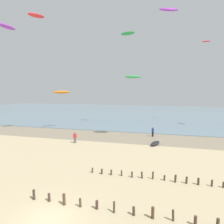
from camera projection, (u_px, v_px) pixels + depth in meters
ground_plane at (48, 219)px, 13.06m from camera, size 160.00×160.00×0.00m
wet_sand_strip at (123, 137)px, 35.79m from camera, size 120.00×8.36×0.01m
sea at (145, 113)px, 73.41m from camera, size 160.00×70.00×0.10m
groyne_near at (156, 214)px, 13.04m from camera, size 19.40×0.36×0.85m
groyne_mid at (168, 178)px, 18.46m from camera, size 14.20×0.33×0.73m
person_mid_beach at (153, 132)px, 36.23m from camera, size 0.46×0.40×1.71m
person_by_waterline at (75, 137)px, 31.80m from camera, size 0.56×0.29×1.71m
grounded_kite at (155, 143)px, 30.71m from camera, size 1.73×2.82×0.53m
kite_aloft_0 at (206, 41)px, 49.62m from camera, size 2.22×1.19×0.49m
kite_aloft_1 at (133, 77)px, 33.86m from camera, size 2.93×1.72×0.54m
kite_aloft_2 at (128, 33)px, 43.97m from camera, size 3.60×2.11×0.90m
kite_aloft_4 at (62, 92)px, 42.16m from camera, size 3.38×3.17×0.88m
kite_aloft_5 at (169, 9)px, 29.01m from camera, size 3.07×1.96×0.77m
kite_aloft_6 at (6, 26)px, 29.92m from camera, size 1.36×3.41×0.54m
kite_aloft_7 at (36, 15)px, 34.60m from camera, size 2.53×2.92×0.81m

